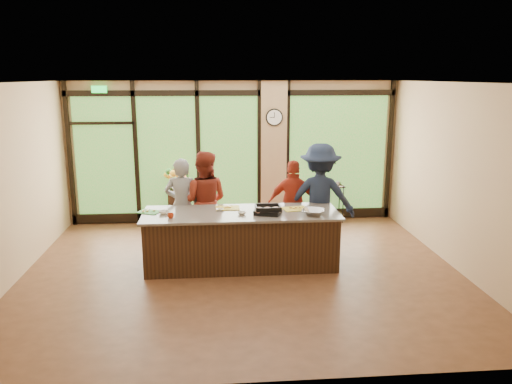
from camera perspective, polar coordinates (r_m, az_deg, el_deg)
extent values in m
plane|color=#54311D|center=(8.18, -1.56, -9.10)|extent=(7.00, 7.00, 0.00)
plane|color=silver|center=(7.57, -1.71, 12.41)|extent=(7.00, 7.00, 0.00)
plane|color=tan|center=(10.69, -2.56, 4.54)|extent=(7.00, 0.00, 7.00)
plane|color=tan|center=(8.32, -26.47, 0.68)|extent=(0.00, 6.00, 6.00)
plane|color=tan|center=(8.67, 22.15, 1.55)|extent=(0.00, 6.00, 6.00)
cube|color=tan|center=(10.70, 2.02, 4.55)|extent=(0.55, 0.12, 3.00)
cube|color=black|center=(10.53, -2.62, 11.24)|extent=(6.90, 0.08, 0.12)
cube|color=black|center=(10.93, -2.47, -2.67)|extent=(6.90, 0.08, 0.20)
cube|color=#19D83F|center=(10.71, -17.49, 11.13)|extent=(0.30, 0.04, 0.14)
cube|color=#2F6B25|center=(10.90, -16.91, 3.89)|extent=(1.20, 0.02, 2.50)
cube|color=#2F6B25|center=(10.70, -10.08, 4.09)|extent=(1.20, 0.02, 2.50)
cube|color=#2F6B25|center=(10.66, -3.09, 4.24)|extent=(1.20, 0.02, 2.50)
cube|color=#2F6B25|center=(10.99, 9.29, 4.35)|extent=(2.10, 0.02, 2.50)
cube|color=black|center=(11.04, -20.51, 4.00)|extent=(0.08, 0.08, 3.00)
cube|color=black|center=(10.76, -13.56, 4.24)|extent=(0.08, 0.08, 3.00)
cube|color=black|center=(10.64, -6.60, 4.42)|extent=(0.08, 0.08, 3.00)
cube|color=black|center=(10.68, 0.41, 4.54)|extent=(0.08, 0.08, 3.00)
cube|color=black|center=(10.75, 3.61, 4.58)|extent=(0.08, 0.08, 3.00)
cube|color=black|center=(11.30, 15.00, 4.57)|extent=(0.08, 0.08, 3.00)
cube|color=black|center=(8.31, -1.70, -5.51)|extent=(3.10, 1.00, 0.88)
cube|color=#70665D|center=(8.17, -1.73, -2.45)|extent=(3.20, 1.10, 0.04)
cylinder|color=black|center=(10.54, 2.10, 8.53)|extent=(0.36, 0.04, 0.36)
cylinder|color=white|center=(10.53, 2.11, 8.52)|extent=(0.31, 0.01, 0.31)
cube|color=black|center=(10.52, 2.12, 8.79)|extent=(0.01, 0.00, 0.11)
cube|color=black|center=(10.52, 1.84, 8.52)|extent=(0.09, 0.00, 0.01)
imported|color=gray|center=(8.95, -8.44, -1.53)|extent=(0.66, 0.48, 1.70)
imported|color=maroon|center=(9.00, -5.95, -1.03)|extent=(1.00, 0.85, 1.81)
imported|color=#9D2B18|center=(9.07, 4.33, -1.46)|extent=(1.02, 0.59, 1.63)
imported|color=#182136|center=(8.99, 7.29, -0.63)|extent=(1.38, 0.97, 1.94)
cube|color=black|center=(8.05, 1.36, -2.28)|extent=(0.49, 0.44, 0.07)
imported|color=silver|center=(8.06, 6.57, -2.29)|extent=(0.48, 0.48, 0.09)
cube|color=#328931|center=(8.34, -12.12, -2.24)|extent=(0.43, 0.38, 0.01)
cube|color=gold|center=(8.41, -3.27, -1.83)|extent=(0.40, 0.30, 0.01)
cube|color=gold|center=(8.37, 4.52, -1.93)|extent=(0.45, 0.37, 0.01)
imported|color=silver|center=(8.20, -10.52, -2.29)|extent=(0.20, 0.20, 0.05)
imported|color=silver|center=(8.03, -1.62, -2.43)|extent=(0.15, 0.15, 0.04)
imported|color=silver|center=(8.28, -4.16, -2.02)|extent=(0.15, 0.15, 0.03)
imported|color=#AF2F11|center=(7.93, -9.73, -2.69)|extent=(0.11, 0.11, 0.08)
cube|color=black|center=(10.69, -8.91, -1.75)|extent=(0.38, 0.38, 0.76)
imported|color=#957751|center=(10.57, -9.01, 0.98)|extent=(0.35, 0.35, 0.28)
cube|color=black|center=(11.00, 8.17, -2.45)|extent=(0.68, 0.43, 0.03)
cube|color=black|center=(10.85, 8.28, 0.67)|extent=(0.68, 0.43, 0.03)
cylinder|color=black|center=(10.71, 6.88, -1.46)|extent=(0.02, 0.02, 0.83)
cylinder|color=black|center=(10.85, 9.92, -1.38)|extent=(0.02, 0.02, 0.83)
cylinder|color=black|center=(11.03, 6.54, -1.03)|extent=(0.02, 0.02, 0.83)
cylinder|color=black|center=(11.16, 9.50, -0.96)|extent=(0.02, 0.02, 0.83)
imported|color=silver|center=(10.79, 7.25, 0.95)|extent=(0.10, 0.10, 0.09)
imported|color=silver|center=(10.82, 7.96, 0.96)|extent=(0.10, 0.10, 0.09)
imported|color=silver|center=(10.85, 8.67, 0.97)|extent=(0.10, 0.10, 0.09)
imported|color=silver|center=(10.88, 9.32, 0.98)|extent=(0.10, 0.10, 0.09)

